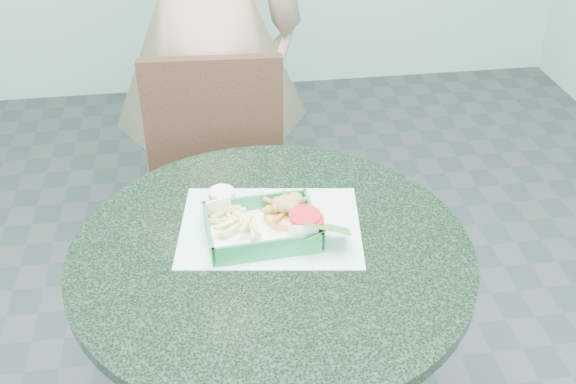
{
  "coord_description": "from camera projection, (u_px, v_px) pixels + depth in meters",
  "views": [
    {
      "loc": [
        -0.14,
        -1.19,
        1.74
      ],
      "look_at": [
        0.05,
        0.1,
        0.85
      ],
      "focal_mm": 42.0,
      "sensor_mm": 36.0,
      "label": 1
    }
  ],
  "objects": [
    {
      "name": "cafe_table",
      "position": [
        273.0,
        308.0,
        1.64
      ],
      "size": [
        0.92,
        0.92,
        0.75
      ],
      "color": "#26262C",
      "rests_on": "floor"
    },
    {
      "name": "dining_chair",
      "position": [
        219.0,
        187.0,
        2.16
      ],
      "size": [
        0.44,
        0.44,
        0.93
      ],
      "rotation": [
        0.0,
        0.0,
        -0.06
      ],
      "color": "#4F2E14",
      "rests_on": "floor"
    },
    {
      "name": "placemat",
      "position": [
        270.0,
        233.0,
        1.61
      ],
      "size": [
        0.46,
        0.37,
        0.0
      ],
      "primitive_type": "cube",
      "rotation": [
        0.0,
        0.0,
        -0.14
      ],
      "color": "silver",
      "rests_on": "cafe_table"
    },
    {
      "name": "food_basket",
      "position": [
        262.0,
        237.0,
        1.57
      ],
      "size": [
        0.25,
        0.18,
        0.05
      ],
      "rotation": [
        0.0,
        0.0,
        0.07
      ],
      "color": "#1C7741",
      "rests_on": "placemat"
    },
    {
      "name": "crab_sandwich",
      "position": [
        288.0,
        215.0,
        1.59
      ],
      "size": [
        0.11,
        0.11,
        0.07
      ],
      "rotation": [
        0.0,
        0.0,
        0.11
      ],
      "color": "gold",
      "rests_on": "food_basket"
    },
    {
      "name": "fries_pile",
      "position": [
        237.0,
        220.0,
        1.59
      ],
      "size": [
        0.12,
        0.12,
        0.04
      ],
      "primitive_type": null,
      "rotation": [
        0.0,
        0.0,
        -0.05
      ],
      "color": "#EADA75",
      "rests_on": "food_basket"
    },
    {
      "name": "sauce_ramekin",
      "position": [
        225.0,
        201.0,
        1.63
      ],
      "size": [
        0.06,
        0.06,
        0.04
      ],
      "rotation": [
        0.0,
        0.0,
        -0.11
      ],
      "color": "beige",
      "rests_on": "food_basket"
    },
    {
      "name": "garnish_cup",
      "position": [
        310.0,
        234.0,
        1.54
      ],
      "size": [
        0.13,
        0.13,
        0.05
      ],
      "rotation": [
        0.0,
        0.0,
        -0.17
      ],
      "color": "white",
      "rests_on": "food_basket"
    }
  ]
}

